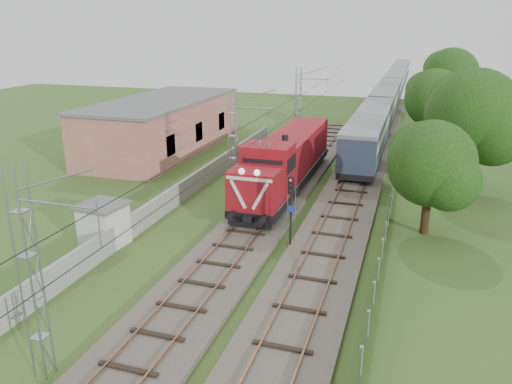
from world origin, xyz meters
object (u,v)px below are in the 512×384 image
(coach_rake, at_px, (391,88))
(signal_post, at_px, (291,199))
(locomotive, at_px, (286,160))
(relay_hut, at_px, (104,225))

(coach_rake, bearing_deg, signal_post, -92.04)
(coach_rake, bearing_deg, locomotive, -96.00)
(signal_post, bearing_deg, locomotive, 105.76)
(locomotive, distance_m, relay_hut, 15.09)
(coach_rake, bearing_deg, relay_hut, -101.55)
(locomotive, height_order, relay_hut, locomotive)
(signal_post, distance_m, relay_hut, 10.82)
(locomotive, bearing_deg, coach_rake, 84.00)
(signal_post, height_order, relay_hut, signal_post)
(coach_rake, height_order, relay_hut, coach_rake)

